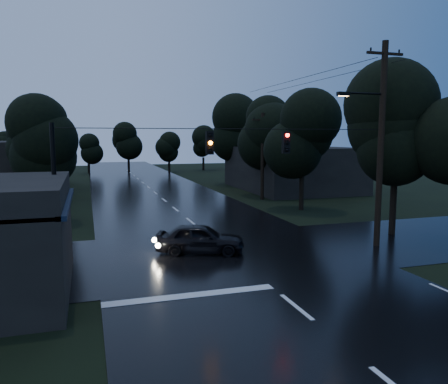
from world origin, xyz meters
TOP-DOWN VIEW (x-y plane):
  - main_road at (0.00, 30.00)m, footprint 12.00×120.00m
  - cross_street at (0.00, 12.00)m, footprint 60.00×9.00m
  - building_far_right at (14.00, 34.00)m, footprint 10.00×14.00m
  - building_far_left at (-14.00, 40.00)m, footprint 10.00×16.00m
  - utility_pole_main at (7.41, 11.00)m, footprint 3.50×0.30m
  - utility_pole_far at (8.30, 28.00)m, footprint 2.00×0.30m
  - anchor_pole_left at (-7.50, 11.00)m, footprint 0.18×0.18m
  - span_signals at (0.56, 10.99)m, footprint 15.00×0.37m
  - tree_corner_near at (10.00, 13.00)m, footprint 4.48×4.48m
  - tree_left_a at (-9.00, 22.00)m, footprint 3.92×3.92m
  - tree_left_b at (-9.60, 30.00)m, footprint 4.20×4.20m
  - tree_left_c at (-10.20, 40.00)m, footprint 4.48×4.48m
  - tree_right_a at (9.00, 22.00)m, footprint 4.20×4.20m
  - tree_right_b at (9.60, 30.00)m, footprint 4.48×4.48m
  - tree_right_c at (10.20, 40.00)m, footprint 4.76×4.76m
  - car at (-1.29, 12.34)m, footprint 4.43×2.90m

SIDE VIEW (x-z plane):
  - main_road at x=0.00m, z-range -0.01..0.01m
  - cross_street at x=0.00m, z-range -0.01..0.01m
  - car at x=-1.29m, z-range 0.00..1.40m
  - building_far_right at x=14.00m, z-range 0.00..4.40m
  - building_far_left at x=-14.00m, z-range 0.00..5.00m
  - anchor_pole_left at x=-7.50m, z-range 0.00..6.00m
  - utility_pole_far at x=8.30m, z-range 0.13..7.63m
  - tree_left_a at x=-9.00m, z-range 1.11..9.37m
  - span_signals at x=0.56m, z-range 4.69..5.80m
  - utility_pole_main at x=7.41m, z-range 0.26..10.26m
  - tree_left_b at x=-9.60m, z-range 1.19..10.04m
  - tree_right_a at x=9.00m, z-range 1.19..10.04m
  - tree_corner_near at x=10.00m, z-range 1.27..10.71m
  - tree_left_c at x=-10.20m, z-range 1.27..10.71m
  - tree_right_b at x=9.60m, z-range 1.27..10.71m
  - tree_right_c at x=10.20m, z-range 1.35..11.38m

